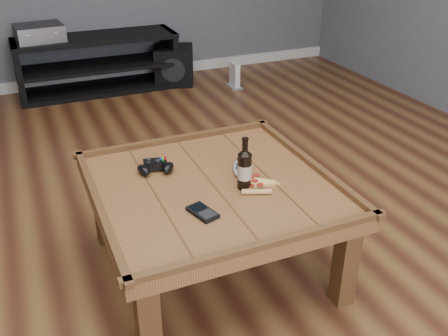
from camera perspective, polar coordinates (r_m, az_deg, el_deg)
name	(u,v)px	position (r m, az deg, el deg)	size (l,w,h in m)	color
ground	(214,267)	(2.40, -1.19, -11.26)	(6.00, 6.00, 0.00)	#3F1F12
baseboard	(96,78)	(4.99, -14.44, 9.96)	(5.00, 0.02, 0.10)	silver
coffee_table	(213,196)	(2.17, -1.29, -3.24)	(1.03, 1.03, 0.48)	brown
media_console	(98,64)	(4.70, -14.20, 11.43)	(1.40, 0.45, 0.50)	black
beer_bottle	(245,168)	(2.07, 2.37, -0.04)	(0.06, 0.06, 0.23)	black
game_controller	(156,167)	(2.25, -7.82, 0.13)	(0.18, 0.14, 0.05)	black
pizza_slice	(255,184)	(2.13, 3.58, -1.85)	(0.21, 0.26, 0.02)	tan
smartphone	(203,212)	(1.94, -2.46, -5.06)	(0.10, 0.15, 0.02)	black
remote_control	(240,167)	(2.25, 1.79, 0.14)	(0.13, 0.19, 0.03)	#A0A6AE
av_receiver	(39,33)	(4.58, -20.34, 14.29)	(0.41, 0.35, 0.13)	black
subwoofer	(174,65)	(4.82, -5.72, 11.62)	(0.45, 0.45, 0.35)	black
game_console	(235,76)	(4.70, 1.21, 10.43)	(0.11, 0.19, 0.23)	gray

